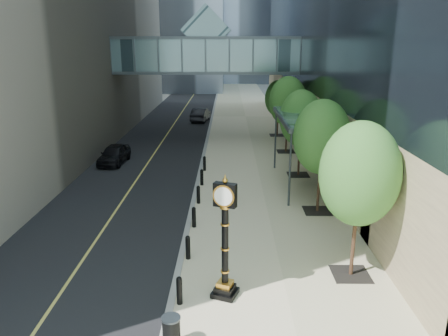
{
  "coord_description": "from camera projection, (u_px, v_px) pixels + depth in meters",
  "views": [
    {
      "loc": [
        -1.08,
        -11.89,
        8.54
      ],
      "look_at": [
        -1.27,
        7.39,
        3.0
      ],
      "focal_mm": 35.0,
      "sensor_mm": 36.0,
      "label": 1
    }
  ],
  "objects": [
    {
      "name": "ground",
      "position": [
        262.0,
        324.0,
        13.77
      ],
      "size": [
        320.0,
        320.0,
        0.0
      ],
      "primitive_type": "plane",
      "color": "gray",
      "rests_on": "ground"
    },
    {
      "name": "curb",
      "position": [
        212.0,
        117.0,
        52.23
      ],
      "size": [
        0.25,
        180.0,
        0.07
      ],
      "primitive_type": "cube",
      "color": "gray",
      "rests_on": "ground"
    },
    {
      "name": "road",
      "position": [
        179.0,
        117.0,
        52.28
      ],
      "size": [
        8.0,
        180.0,
        0.02
      ],
      "primitive_type": "cube",
      "color": "black",
      "rests_on": "ground"
    },
    {
      "name": "bollard_row",
      "position": [
        196.0,
        206.0,
        22.31
      ],
      "size": [
        0.2,
        16.2,
        0.9
      ],
      "color": "black",
      "rests_on": "sidewalk"
    },
    {
      "name": "skywalk",
      "position": [
        207.0,
        53.0,
        38.58
      ],
      "size": [
        17.0,
        4.2,
        5.8
      ],
      "color": "slate",
      "rests_on": "ground"
    },
    {
      "name": "pedestrian",
      "position": [
        340.0,
        204.0,
        21.7
      ],
      "size": [
        0.61,
        0.47,
        1.51
      ],
      "primitive_type": "imported",
      "rotation": [
        0.0,
        0.0,
        2.94
      ],
      "color": "beige",
      "rests_on": "sidewalk"
    },
    {
      "name": "entrance_canopy",
      "position": [
        304.0,
        119.0,
        26.04
      ],
      "size": [
        3.0,
        8.0,
        4.38
      ],
      "color": "#383F44",
      "rests_on": "ground"
    },
    {
      "name": "trash_bin",
      "position": [
        171.0,
        333.0,
        12.56
      ],
      "size": [
        0.68,
        0.68,
        0.9
      ],
      "primitive_type": "cylinder",
      "rotation": [
        0.0,
        0.0,
        -0.38
      ],
      "color": "black",
      "rests_on": "sidewalk"
    },
    {
      "name": "car_near",
      "position": [
        114.0,
        154.0,
        31.88
      ],
      "size": [
        1.89,
        4.14,
        1.38
      ],
      "primitive_type": "imported",
      "rotation": [
        0.0,
        0.0,
        -0.07
      ],
      "color": "black",
      "rests_on": "road"
    },
    {
      "name": "street_trees",
      "position": [
        303.0,
        119.0,
        27.28
      ],
      "size": [
        2.93,
        28.7,
        6.03
      ],
      "color": "black",
      "rests_on": "sidewalk"
    },
    {
      "name": "car_far",
      "position": [
        201.0,
        115.0,
        49.23
      ],
      "size": [
        2.14,
        4.64,
        1.47
      ],
      "primitive_type": "imported",
      "rotation": [
        0.0,
        0.0,
        3.01
      ],
      "color": "black",
      "rests_on": "road"
    },
    {
      "name": "sidewalk",
      "position": [
        246.0,
        117.0,
        52.2
      ],
      "size": [
        8.0,
        180.0,
        0.06
      ],
      "primitive_type": "cube",
      "color": "beige",
      "rests_on": "ground"
    },
    {
      "name": "street_clock",
      "position": [
        225.0,
        247.0,
        14.73
      ],
      "size": [
        1.04,
        1.04,
        4.29
      ],
      "rotation": [
        0.0,
        0.0,
        -0.37
      ],
      "color": "black",
      "rests_on": "sidewalk"
    }
  ]
}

